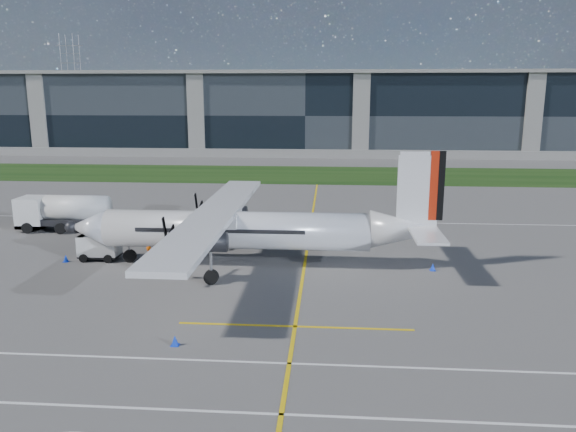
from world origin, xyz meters
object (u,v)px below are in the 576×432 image
object	(u,v)px
turboprop_aircraft	(250,209)
safety_cone_portwing	(175,340)
pylon_west	(72,82)
ground_crew_person	(150,257)
baggage_tug	(100,247)
safety_cone_nose_stbd	(83,253)
safety_cone_tail	(433,267)
fuel_tanker_truck	(58,213)
safety_cone_stbdwing	(243,218)
safety_cone_fwd	(66,258)

from	to	relation	value
turboprop_aircraft	safety_cone_portwing	xyz separation A→B (m)	(-1.80, -12.77, -3.73)
pylon_west	ground_crew_person	distance (m)	165.40
pylon_west	baggage_tug	bearing A→B (deg)	-64.79
turboprop_aircraft	safety_cone_nose_stbd	xyz separation A→B (m)	(-12.44, 1.15, -3.73)
turboprop_aircraft	safety_cone_tail	size ratio (longest dim) A/B	53.13
pylon_west	fuel_tanker_truck	distance (m)	150.93
baggage_tug	ground_crew_person	xyz separation A→B (m)	(4.48, -2.54, 0.13)
turboprop_aircraft	fuel_tanker_truck	distance (m)	20.01
safety_cone_stbdwing	safety_cone_nose_stbd	size ratio (longest dim) A/B	1.00
fuel_tanker_truck	baggage_tug	world-z (taller)	fuel_tanker_truck
safety_cone_tail	safety_cone_stbdwing	bearing A→B (deg)	137.00
baggage_tug	safety_cone_portwing	size ratio (longest dim) A/B	5.89
safety_cone_nose_stbd	turboprop_aircraft	bearing A→B (deg)	-5.27
safety_cone_fwd	safety_cone_tail	bearing A→B (deg)	-0.15
safety_cone_stbdwing	safety_cone_fwd	bearing A→B (deg)	-126.89
safety_cone_stbdwing	safety_cone_nose_stbd	bearing A→B (deg)	-128.03
safety_cone_portwing	fuel_tanker_truck	bearing A→B (deg)	126.97
ground_crew_person	safety_cone_nose_stbd	distance (m)	6.82
ground_crew_person	safety_cone_nose_stbd	bearing A→B (deg)	52.81
safety_cone_tail	fuel_tanker_truck	bearing A→B (deg)	163.54
turboprop_aircraft	ground_crew_person	bearing A→B (deg)	-162.76
safety_cone_portwing	baggage_tug	bearing A→B (deg)	124.37
safety_cone_nose_stbd	safety_cone_stbdwing	bearing A→B (deg)	51.97
safety_cone_stbdwing	ground_crew_person	bearing A→B (deg)	-103.53
fuel_tanker_truck	safety_cone_tail	bearing A→B (deg)	-16.46
turboprop_aircraft	safety_cone_nose_stbd	world-z (taller)	turboprop_aircraft
ground_crew_person	fuel_tanker_truck	bearing A→B (deg)	37.63
turboprop_aircraft	pylon_west	bearing A→B (deg)	118.54
pylon_west	baggage_tug	world-z (taller)	pylon_west
pylon_west	safety_cone_portwing	bearing A→B (deg)	-63.96
pylon_west	safety_cone_portwing	world-z (taller)	pylon_west
safety_cone_stbdwing	fuel_tanker_truck	bearing A→B (deg)	-161.72
pylon_west	safety_cone_fwd	size ratio (longest dim) A/B	60.00
fuel_tanker_truck	safety_cone_fwd	xyz separation A→B (m)	(4.81, -8.85, -1.30)
ground_crew_person	safety_cone_fwd	world-z (taller)	ground_crew_person
ground_crew_person	safety_cone_tail	distance (m)	18.82
turboprop_aircraft	safety_cone_tail	bearing A→B (deg)	-1.43
fuel_tanker_truck	ground_crew_person	distance (m)	15.63
safety_cone_fwd	safety_cone_nose_stbd	bearing A→B (deg)	65.02
safety_cone_stbdwing	safety_cone_fwd	size ratio (longest dim) A/B	1.00
ground_crew_person	turboprop_aircraft	bearing A→B (deg)	-82.36
safety_cone_portwing	safety_cone_stbdwing	bearing A→B (deg)	91.88
safety_cone_portwing	safety_cone_nose_stbd	xyz separation A→B (m)	(-10.64, 13.92, 0.00)
safety_cone_portwing	safety_cone_tail	distance (m)	18.82
baggage_tug	pylon_west	bearing A→B (deg)	115.21
fuel_tanker_truck	safety_cone_tail	distance (m)	31.51
fuel_tanker_truck	safety_cone_fwd	distance (m)	10.16
safety_cone_fwd	ground_crew_person	bearing A→B (deg)	-14.77
pylon_west	baggage_tug	size ratio (longest dim) A/B	10.19
turboprop_aircraft	safety_cone_nose_stbd	size ratio (longest dim) A/B	53.13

